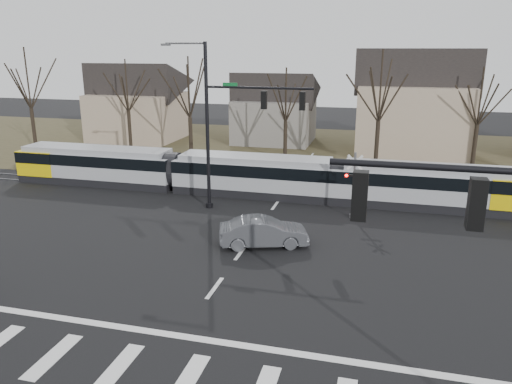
# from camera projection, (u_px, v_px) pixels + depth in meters

# --- Properties ---
(ground) EXTENTS (140.00, 140.00, 0.00)m
(ground) POSITION_uv_depth(u_px,v_px,m) (198.00, 311.00, 19.41)
(ground) COLOR black
(grass_verge) EXTENTS (140.00, 28.00, 0.01)m
(grass_verge) POSITION_uv_depth(u_px,v_px,m) (315.00, 151.00, 49.14)
(grass_verge) COLOR #38331E
(grass_verge) RESTS_ON ground
(crosswalk) EXTENTS (27.00, 2.60, 0.01)m
(crosswalk) POSITION_uv_depth(u_px,v_px,m) (152.00, 374.00, 15.69)
(crosswalk) COLOR silver
(crosswalk) RESTS_ON ground
(stop_line) EXTENTS (28.00, 0.35, 0.01)m
(stop_line) POSITION_uv_depth(u_px,v_px,m) (180.00, 336.00, 17.74)
(stop_line) COLOR silver
(stop_line) RESTS_ON ground
(lane_dashes) EXTENTS (0.18, 30.00, 0.01)m
(lane_dashes) POSITION_uv_depth(u_px,v_px,m) (282.00, 196.00, 34.27)
(lane_dashes) COLOR silver
(lane_dashes) RESTS_ON ground
(rail_pair) EXTENTS (90.00, 1.52, 0.06)m
(rail_pair) POSITION_uv_depth(u_px,v_px,m) (281.00, 197.00, 34.08)
(rail_pair) COLOR #59595E
(rail_pair) RESTS_ON ground
(tram) EXTENTS (36.11, 2.68, 2.74)m
(tram) POSITION_uv_depth(u_px,v_px,m) (253.00, 174.00, 34.36)
(tram) COLOR gray
(tram) RESTS_ON ground
(sedan) EXTENTS (4.40, 5.52, 1.50)m
(sedan) POSITION_uv_depth(u_px,v_px,m) (264.00, 232.00, 25.62)
(sedan) COLOR #46484C
(sedan) RESTS_ON ground
(signal_pole_far) EXTENTS (9.28, 0.44, 10.20)m
(signal_pole_far) POSITION_uv_depth(u_px,v_px,m) (232.00, 119.00, 30.01)
(signal_pole_far) COLOR black
(signal_pole_far) RESTS_ON ground
(rail_crossing_signal) EXTENTS (1.08, 0.36, 4.00)m
(rail_crossing_signal) POSITION_uv_depth(u_px,v_px,m) (354.00, 187.00, 29.56)
(rail_crossing_signal) COLOR #59595B
(rail_crossing_signal) RESTS_ON ground
(tree_row) EXTENTS (59.20, 7.20, 10.00)m
(tree_row) POSITION_uv_depth(u_px,v_px,m) (330.00, 108.00, 41.68)
(tree_row) COLOR black
(tree_row) RESTS_ON ground
(house_a) EXTENTS (9.72, 8.64, 8.60)m
(house_a) POSITION_uv_depth(u_px,v_px,m) (137.00, 98.00, 54.59)
(house_a) COLOR gray
(house_a) RESTS_ON ground
(house_b) EXTENTS (8.64, 7.56, 7.65)m
(house_b) POSITION_uv_depth(u_px,v_px,m) (274.00, 105.00, 52.96)
(house_b) COLOR slate
(house_b) RESTS_ON ground
(house_c) EXTENTS (10.80, 8.64, 10.10)m
(house_c) POSITION_uv_depth(u_px,v_px,m) (414.00, 99.00, 46.43)
(house_c) COLOR gray
(house_c) RESTS_ON ground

